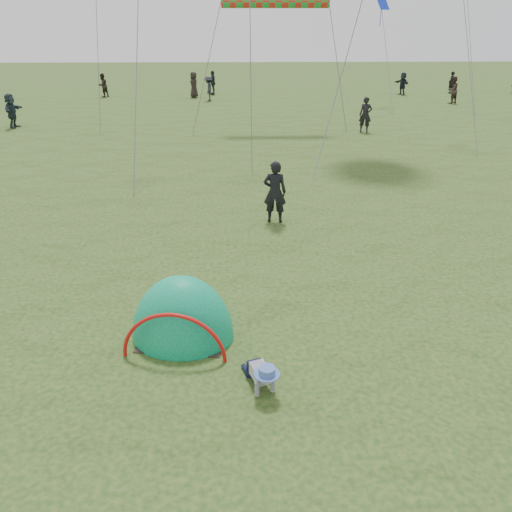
{
  "coord_description": "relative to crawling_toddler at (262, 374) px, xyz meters",
  "views": [
    {
      "loc": [
        -0.01,
        -6.31,
        4.9
      ],
      "look_at": [
        0.28,
        2.06,
        1.0
      ],
      "focal_mm": 35.0,
      "sensor_mm": 36.0,
      "label": 1
    }
  ],
  "objects": [
    {
      "name": "ground",
      "position": [
        -0.28,
        0.44,
        -0.26
      ],
      "size": [
        140.0,
        140.0,
        0.0
      ],
      "primitive_type": "plane",
      "color": "#173A11"
    },
    {
      "name": "crawling_toddler",
      "position": [
        0.0,
        0.0,
        0.0
      ],
      "size": [
        0.67,
        0.8,
        0.52
      ],
      "primitive_type": null,
      "rotation": [
        0.0,
        0.0,
        0.34
      ],
      "color": "black",
      "rests_on": "ground"
    },
    {
      "name": "popup_tent",
      "position": [
        -1.29,
        1.4,
        -0.26
      ],
      "size": [
        1.92,
        1.65,
        2.26
      ],
      "primitive_type": "ellipsoid",
      "rotation": [
        0.0,
        0.0,
        -0.13
      ],
      "color": "#007A45",
      "rests_on": "ground"
    },
    {
      "name": "standing_adult",
      "position": [
        0.65,
        6.87,
        0.58
      ],
      "size": [
        0.66,
        0.47,
        1.68
      ],
      "primitive_type": "imported",
      "rotation": [
        0.0,
        0.0,
        3.02
      ],
      "color": "black",
      "rests_on": "ground"
    },
    {
      "name": "crowd_person_0",
      "position": [
        5.99,
        19.19,
        0.58
      ],
      "size": [
        0.69,
        0.53,
        1.69
      ],
      "primitive_type": "imported",
      "rotation": [
        0.0,
        0.0,
        6.06
      ],
      "color": "black",
      "rests_on": "ground"
    },
    {
      "name": "crowd_person_1",
      "position": [
        -10.24,
        33.02,
        0.57
      ],
      "size": [
        0.96,
        1.01,
        1.65
      ],
      "primitive_type": "imported",
      "rotation": [
        0.0,
        0.0,
        4.15
      ],
      "color": "black",
      "rests_on": "ground"
    },
    {
      "name": "crowd_person_2",
      "position": [
        -2.2,
        34.24,
        0.61
      ],
      "size": [
        0.45,
        1.03,
        1.73
      ],
      "primitive_type": "imported",
      "rotation": [
        0.0,
        0.0,
        4.68
      ],
      "color": "black",
      "rests_on": "ground"
    },
    {
      "name": "crowd_person_5",
      "position": [
        -12.0,
        21.04,
        0.59
      ],
      "size": [
        0.58,
        1.61,
        1.71
      ],
      "primitive_type": "imported",
      "rotation": [
        0.0,
        0.0,
        1.52
      ],
      "color": "#212C34",
      "rests_on": "ground"
    },
    {
      "name": "crowd_person_6",
      "position": [
        16.28,
        34.35,
        0.54
      ],
      "size": [
        0.41,
        0.6,
        1.6
      ],
      "primitive_type": "imported",
      "rotation": [
        0.0,
        0.0,
        4.66
      ],
      "color": "black",
      "rests_on": "ground"
    },
    {
      "name": "crowd_person_7",
      "position": [
        14.2,
        28.89,
        0.61
      ],
      "size": [
        1.07,
        1.0,
        1.75
      ],
      "primitive_type": "imported",
      "rotation": [
        0.0,
        0.0,
        3.68
      ],
      "color": "#372825",
      "rests_on": "ground"
    },
    {
      "name": "crowd_person_9",
      "position": [
        -2.36,
        30.73,
        0.55
      ],
      "size": [
        0.64,
        1.07,
        1.63
      ],
      "primitive_type": "imported",
      "rotation": [
        0.0,
        0.0,
        4.75
      ],
      "color": "#212329",
      "rests_on": "ground"
    },
    {
      "name": "crowd_person_10",
      "position": [
        -3.51,
        32.49,
        0.63
      ],
      "size": [
        0.71,
        0.96,
        1.79
      ],
      "primitive_type": "imported",
      "rotation": [
        0.0,
        0.0,
        4.89
      ],
      "color": "black",
      "rests_on": "ground"
    },
    {
      "name": "crowd_person_11",
      "position": [
        12.22,
        33.57,
        0.55
      ],
      "size": [
        1.02,
        1.57,
        1.62
      ],
      "primitive_type": "imported",
      "rotation": [
        0.0,
        0.0,
        5.1
      ],
      "color": "black",
      "rests_on": "ground"
    },
    {
      "name": "rainbow_tube_kite",
      "position": [
        1.54,
        20.64,
        5.66
      ],
      "size": [
        5.13,
        0.64,
        0.64
      ],
      "primitive_type": "cylinder",
      "rotation": [
        0.0,
        1.57,
        0.0
      ],
      "color": "red"
    },
    {
      "name": "diamond_kite_4",
      "position": [
        8.97,
        29.46,
        5.98
      ],
      "size": [
        1.22,
        1.22,
        1.0
      ],
      "primitive_type": "plane",
      "rotation": [
        1.05,
        0.0,
        0.79
      ],
      "color": "#0F2BCC"
    }
  ]
}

